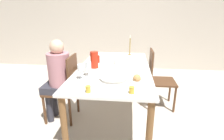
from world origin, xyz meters
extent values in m
plane|color=beige|center=(0.00, 0.00, 0.00)|extent=(20.00, 20.00, 0.00)
cube|color=beige|center=(0.00, 2.48, 1.30)|extent=(10.00, 0.06, 2.60)
cube|color=white|center=(0.00, 0.00, 0.76)|extent=(1.00, 1.91, 0.03)
cylinder|color=brown|center=(-0.44, -0.89, 0.37)|extent=(0.07, 0.07, 0.75)
cylinder|color=brown|center=(0.44, -0.89, 0.37)|extent=(0.07, 0.07, 0.75)
cylinder|color=brown|center=(-0.44, 0.89, 0.37)|extent=(0.07, 0.07, 0.75)
cylinder|color=brown|center=(0.44, 0.89, 0.37)|extent=(0.07, 0.07, 0.75)
cylinder|color=#51331E|center=(-0.95, -0.36, 0.22)|extent=(0.04, 0.04, 0.43)
cylinder|color=#51331E|center=(-0.95, 0.01, 0.22)|extent=(0.04, 0.04, 0.43)
cylinder|color=#51331E|center=(-0.58, -0.36, 0.22)|extent=(0.04, 0.04, 0.43)
cylinder|color=#51331E|center=(-0.58, 0.01, 0.22)|extent=(0.04, 0.04, 0.43)
cube|color=#51331E|center=(-0.76, -0.17, 0.45)|extent=(0.42, 0.42, 0.03)
cube|color=#51331E|center=(-0.56, -0.17, 0.72)|extent=(0.03, 0.39, 0.51)
cylinder|color=#51331E|center=(0.95, 0.53, 0.22)|extent=(0.04, 0.04, 0.43)
cylinder|color=#51331E|center=(0.95, 0.16, 0.22)|extent=(0.04, 0.04, 0.43)
cylinder|color=#51331E|center=(0.58, 0.53, 0.22)|extent=(0.04, 0.04, 0.43)
cylinder|color=#51331E|center=(0.58, 0.16, 0.22)|extent=(0.04, 0.04, 0.43)
cube|color=#51331E|center=(0.76, 0.35, 0.45)|extent=(0.42, 0.42, 0.03)
cube|color=#51331E|center=(0.56, 0.35, 0.72)|extent=(0.03, 0.39, 0.51)
cylinder|color=#33333D|center=(-0.91, -0.28, 0.23)|extent=(0.09, 0.09, 0.46)
cylinder|color=#33333D|center=(-0.91, -0.12, 0.23)|extent=(0.09, 0.09, 0.46)
cube|color=#33333D|center=(-0.83, -0.20, 0.51)|extent=(0.30, 0.34, 0.11)
cylinder|color=#B77A84|center=(-0.74, -0.20, 0.78)|extent=(0.30, 0.30, 0.46)
sphere|color=#D6AD8E|center=(-0.74, -0.20, 1.10)|extent=(0.19, 0.19, 0.19)
cylinder|color=#D6AD8E|center=(-0.84, 0.01, 0.90)|extent=(0.25, 0.06, 0.20)
cylinder|color=red|center=(-0.27, -0.06, 0.90)|extent=(0.11, 0.11, 0.23)
cube|color=red|center=(-0.21, -0.06, 0.91)|extent=(0.02, 0.02, 0.11)
cone|color=red|center=(-0.32, -0.06, 0.99)|extent=(0.04, 0.04, 0.04)
cylinder|color=white|center=(-0.27, -0.42, 0.78)|extent=(0.07, 0.07, 0.00)
cylinder|color=white|center=(-0.27, -0.42, 0.83)|extent=(0.01, 0.01, 0.10)
cylinder|color=white|center=(-0.27, -0.42, 0.93)|extent=(0.07, 0.07, 0.08)
cylinder|color=white|center=(-0.34, -0.52, 0.78)|extent=(0.07, 0.07, 0.00)
cylinder|color=white|center=(-0.34, -0.52, 0.83)|extent=(0.01, 0.01, 0.10)
cylinder|color=white|center=(-0.34, -0.52, 0.92)|extent=(0.07, 0.07, 0.08)
cylinder|color=red|center=(-0.34, -0.52, 0.91)|extent=(0.06, 0.06, 0.04)
cylinder|color=silver|center=(-0.35, -0.27, 0.78)|extent=(0.14, 0.14, 0.01)
cylinder|color=silver|center=(-0.35, -0.27, 0.82)|extent=(0.08, 0.08, 0.06)
cube|color=silver|center=(-0.30, -0.27, 0.82)|extent=(0.01, 0.01, 0.03)
cylinder|color=silver|center=(0.02, 0.13, 0.78)|extent=(0.14, 0.14, 0.01)
cylinder|color=silver|center=(0.02, 0.13, 0.82)|extent=(0.08, 0.08, 0.06)
cube|color=silver|center=(0.07, 0.13, 0.82)|extent=(0.01, 0.01, 0.03)
cylinder|color=#B7B2A8|center=(0.04, -0.49, 0.79)|extent=(0.31, 0.31, 0.02)
cylinder|color=#B7B2A8|center=(0.04, -0.49, 0.80)|extent=(0.32, 0.32, 0.01)
cylinder|color=silver|center=(0.31, -0.52, 0.78)|extent=(0.19, 0.19, 0.01)
sphere|color=tan|center=(0.31, -0.52, 0.82)|extent=(0.09, 0.09, 0.09)
cylinder|color=gold|center=(-0.18, -0.86, 0.81)|extent=(0.05, 0.05, 0.07)
cylinder|color=gold|center=(-0.18, -0.86, 0.84)|extent=(0.05, 0.05, 0.01)
cylinder|color=gold|center=(0.25, -0.83, 0.81)|extent=(0.05, 0.05, 0.07)
cylinder|color=gold|center=(0.25, -0.83, 0.84)|extent=(0.05, 0.05, 0.01)
cylinder|color=olive|center=(0.22, 0.77, 0.79)|extent=(0.06, 0.06, 0.01)
cylinder|color=olive|center=(0.22, 0.77, 0.94)|extent=(0.02, 0.02, 0.30)
cylinder|color=beige|center=(0.22, 0.77, 1.11)|extent=(0.02, 0.02, 0.05)
camera|label=1|loc=(0.22, -2.39, 1.53)|focal=28.00mm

